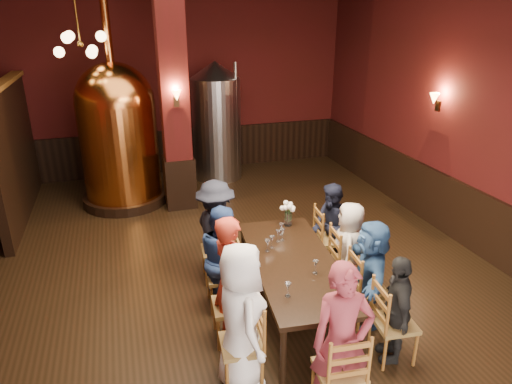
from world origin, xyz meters
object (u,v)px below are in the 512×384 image
object	(u,v)px
rose_vase	(288,210)
person_0	(241,317)
dining_table	(295,266)
copper_kettle	(119,133)
person_2	(223,258)
steel_vessel	(217,121)
person_1	(231,280)

from	to	relation	value
rose_vase	person_0	bearing A→B (deg)	-122.88
dining_table	copper_kettle	size ratio (longest dim) A/B	0.63
person_2	rose_vase	world-z (taller)	person_2
person_0	steel_vessel	size ratio (longest dim) A/B	0.60
person_2	steel_vessel	size ratio (longest dim) A/B	0.54
dining_table	rose_vase	bearing A→B (deg)	79.39
person_0	rose_vase	size ratio (longest dim) A/B	4.27
person_0	person_2	world-z (taller)	person_0
rose_vase	person_2	bearing A→B (deg)	-152.60
person_0	rose_vase	world-z (taller)	person_0
person_2	copper_kettle	xyz separation A→B (m)	(-1.10, 4.02, 0.72)
person_1	steel_vessel	xyz separation A→B (m)	(1.10, 5.60, 0.52)
dining_table	person_0	xyz separation A→B (m)	(-0.94, -0.91, 0.11)
person_2	rose_vase	distance (m)	1.27
person_0	person_1	xyz separation A→B (m)	(0.06, 0.67, -0.00)
rose_vase	person_1	bearing A→B (deg)	-133.41
person_2	rose_vase	xyz separation A→B (m)	(1.10, 0.57, 0.28)
dining_table	person_0	bearing A→B (deg)	-130.36
dining_table	copper_kettle	distance (m)	4.88
copper_kettle	rose_vase	world-z (taller)	copper_kettle
person_0	person_1	size ratio (longest dim) A/B	1.00
person_1	copper_kettle	world-z (taller)	copper_kettle
person_1	copper_kettle	bearing A→B (deg)	0.33
dining_table	person_2	distance (m)	0.91
dining_table	steel_vessel	distance (m)	5.39
rose_vase	dining_table	bearing A→B (deg)	-106.07
steel_vessel	rose_vase	size ratio (longest dim) A/B	7.06
dining_table	steel_vessel	bearing A→B (deg)	93.12
person_0	copper_kettle	bearing A→B (deg)	8.79
dining_table	rose_vase	world-z (taller)	rose_vase
dining_table	rose_vase	distance (m)	1.06
copper_kettle	rose_vase	bearing A→B (deg)	-57.56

